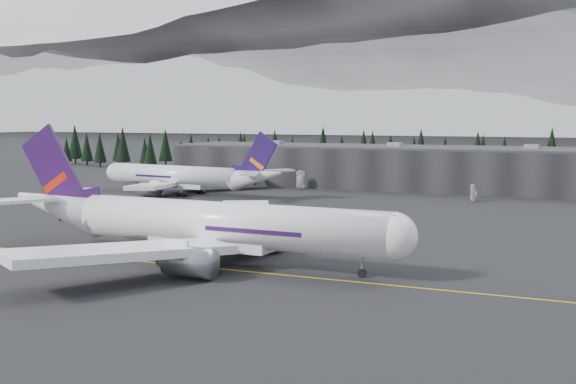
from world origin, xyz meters
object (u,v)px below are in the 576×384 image
at_px(jet_main, 194,223).
at_px(gse_vehicle_a, 301,186).
at_px(jet_parked, 187,177).
at_px(terminal, 426,168).
at_px(gse_vehicle_b, 474,199).

xyz_separation_m(jet_main, gse_vehicle_a, (-26.37, 105.76, -5.00)).
bearing_deg(gse_vehicle_a, jet_parked, -139.49).
bearing_deg(terminal, gse_vehicle_a, -152.66).
distance_m(jet_main, jet_parked, 92.53).
xyz_separation_m(gse_vehicle_a, gse_vehicle_b, (52.78, -12.22, 0.01)).
height_order(gse_vehicle_a, gse_vehicle_b, gse_vehicle_b).
bearing_deg(gse_vehicle_b, jet_parked, -102.30).
height_order(terminal, jet_parked, jet_parked).
height_order(jet_main, jet_parked, jet_main).
relative_size(jet_main, jet_parked, 1.15).
xyz_separation_m(jet_parked, gse_vehicle_b, (75.48, 15.09, -4.26)).
distance_m(terminal, gse_vehicle_b, 35.67).
relative_size(terminal, jet_main, 2.29).
relative_size(terminal, gse_vehicle_a, 28.38).
height_order(terminal, gse_vehicle_a, terminal).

